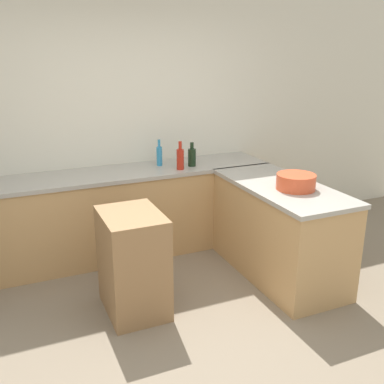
# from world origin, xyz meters

# --- Properties ---
(ground_plane) EXTENTS (14.00, 14.00, 0.00)m
(ground_plane) POSITION_xyz_m (0.00, 0.00, 0.00)
(ground_plane) COLOR gray
(wall_back) EXTENTS (8.00, 0.06, 2.70)m
(wall_back) POSITION_xyz_m (0.00, 2.06, 1.35)
(wall_back) COLOR silver
(wall_back) RESTS_ON ground_plane
(counter_back) EXTENTS (3.03, 0.65, 0.91)m
(counter_back) POSITION_xyz_m (0.00, 1.72, 0.46)
(counter_back) COLOR tan
(counter_back) RESTS_ON ground_plane
(counter_peninsula) EXTENTS (0.69, 1.51, 0.91)m
(counter_peninsula) POSITION_xyz_m (1.17, 0.67, 0.46)
(counter_peninsula) COLOR tan
(counter_peninsula) RESTS_ON ground_plane
(island_table) EXTENTS (0.47, 0.62, 0.87)m
(island_table) POSITION_xyz_m (-0.29, 0.61, 0.43)
(island_table) COLOR #997047
(island_table) RESTS_ON ground_plane
(mixing_bowl) EXTENTS (0.35, 0.35, 0.14)m
(mixing_bowl) POSITION_xyz_m (1.20, 0.51, 0.98)
(mixing_bowl) COLOR #DB512D
(mixing_bowl) RESTS_ON counter_peninsula
(hot_sauce_bottle) EXTENTS (0.08, 0.08, 0.29)m
(hot_sauce_bottle) POSITION_xyz_m (0.52, 1.55, 1.03)
(hot_sauce_bottle) COLOR red
(hot_sauce_bottle) RESTS_ON counter_back
(wine_bottle_dark) EXTENTS (0.08, 0.08, 0.26)m
(wine_bottle_dark) POSITION_xyz_m (0.68, 1.63, 1.01)
(wine_bottle_dark) COLOR black
(wine_bottle_dark) RESTS_ON counter_back
(dish_soap_bottle) EXTENTS (0.06, 0.06, 0.28)m
(dish_soap_bottle) POSITION_xyz_m (0.37, 1.79, 1.02)
(dish_soap_bottle) COLOR #338CBF
(dish_soap_bottle) RESTS_ON counter_back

